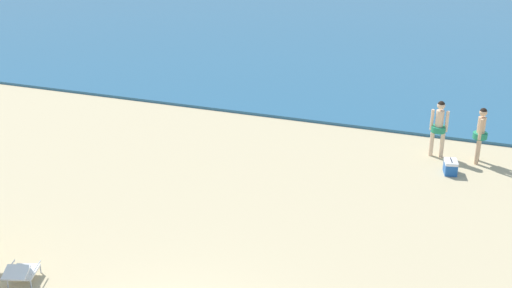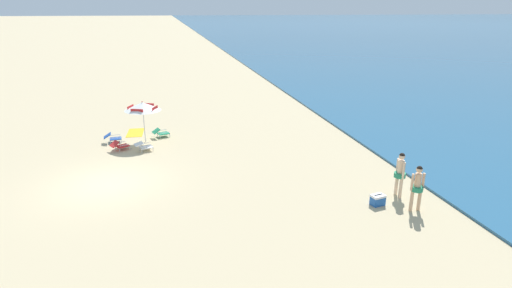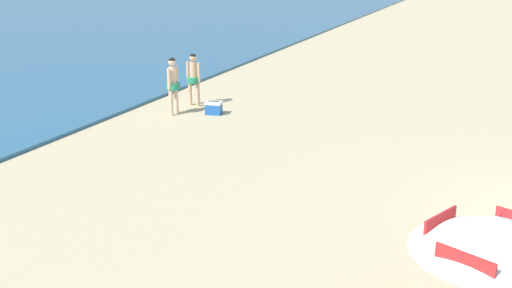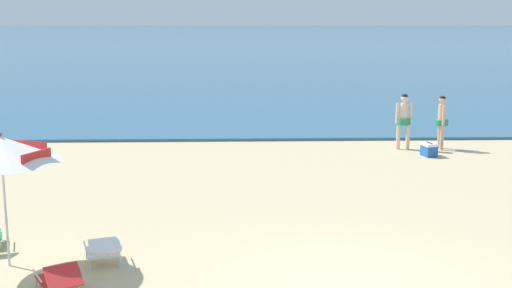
{
  "view_description": "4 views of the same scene",
  "coord_description": "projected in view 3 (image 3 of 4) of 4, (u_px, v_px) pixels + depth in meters",
  "views": [
    {
      "loc": [
        4.62,
        -7.92,
        8.03
      ],
      "look_at": [
        -1.0,
        7.76,
        1.06
      ],
      "focal_mm": 45.92,
      "sensor_mm": 36.0,
      "label": 1
    },
    {
      "loc": [
        16.53,
        2.62,
        6.92
      ],
      "look_at": [
        -1.72,
        6.66,
        0.71
      ],
      "focal_mm": 28.83,
      "sensor_mm": 36.0,
      "label": 2
    },
    {
      "loc": [
        -12.17,
        1.28,
        5.01
      ],
      "look_at": [
        -0.5,
        6.47,
        0.86
      ],
      "focal_mm": 43.15,
      "sensor_mm": 36.0,
      "label": 3
    },
    {
      "loc": [
        -1.71,
        -8.94,
        3.98
      ],
      "look_at": [
        -1.23,
        5.79,
        1.2
      ],
      "focal_mm": 45.31,
      "sensor_mm": 36.0,
      "label": 4
    }
  ],
  "objects": [
    {
      "name": "beach_umbrella_striped_main",
      "position": [
        497.0,
        234.0,
        6.78
      ],
      "size": [
        2.39,
        2.4,
        2.24
      ],
      "color": "silver",
      "rests_on": "ground"
    },
    {
      "name": "person_standing_beside",
      "position": [
        193.0,
        76.0,
        19.77
      ],
      "size": [
        0.42,
        0.51,
        1.71
      ],
      "color": "#D8A87F",
      "rests_on": "ground"
    },
    {
      "name": "cooler_box",
      "position": [
        214.0,
        108.0,
        19.0
      ],
      "size": [
        0.45,
        0.56,
        0.43
      ],
      "color": "#1E56A8",
      "rests_on": "ground"
    },
    {
      "name": "person_standing_near_shore",
      "position": [
        173.0,
        82.0,
        18.74
      ],
      "size": [
        0.53,
        0.43,
        1.77
      ],
      "color": "beige",
      "rests_on": "ground"
    }
  ]
}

